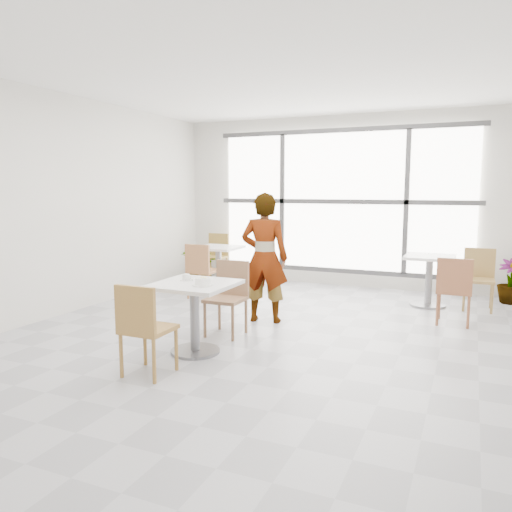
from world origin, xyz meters
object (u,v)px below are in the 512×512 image
at_px(chair_far, 229,292).
at_px(main_table, 195,304).
at_px(bg_table_left, 218,262).
at_px(bg_chair_right_far, 479,274).
at_px(bg_table_right, 429,273).
at_px(oatmeal_bowl, 203,281).
at_px(bg_chair_left_far, 216,253).
at_px(plant_left, 201,264).
at_px(coffee_cup, 186,278).
at_px(bg_chair_left_near, 201,267).
at_px(bg_chair_right_near, 454,286).
at_px(chair_near, 143,324).
at_px(person, 264,258).
at_px(plant_right, 511,281).

bearing_deg(chair_far, main_table, -90.74).
distance_m(main_table, bg_table_left, 3.29).
bearing_deg(bg_chair_right_far, bg_table_right, -171.10).
bearing_deg(oatmeal_bowl, bg_table_left, 115.42).
xyz_separation_m(bg_chair_left_far, plant_left, (0.05, -0.65, -0.12)).
height_order(chair_far, bg_table_right, chair_far).
relative_size(main_table, plant_left, 1.05).
distance_m(coffee_cup, bg_chair_left_near, 2.50).
bearing_deg(bg_table_right, bg_chair_right_near, -69.14).
distance_m(chair_near, chair_far, 1.56).
height_order(bg_table_left, bg_chair_left_near, bg_chair_left_near).
height_order(main_table, person, person).
bearing_deg(chair_near, bg_table_right, -118.27).
xyz_separation_m(plant_left, plant_right, (5.01, 0.60, -0.04)).
bearing_deg(bg_table_right, chair_far, -130.17).
relative_size(oatmeal_bowl, bg_chair_right_near, 0.24).
bearing_deg(bg_chair_right_near, plant_left, -13.95).
xyz_separation_m(coffee_cup, bg_chair_right_far, (2.89, 3.24, -0.28)).
bearing_deg(main_table, coffee_cup, 150.87).
bearing_deg(bg_chair_right_far, chair_far, -136.98).
bearing_deg(chair_far, bg_chair_left_far, 120.57).
xyz_separation_m(chair_near, bg_table_left, (-1.24, 3.80, -0.01)).
relative_size(bg_chair_right_near, plant_right, 1.28).
relative_size(plant_left, plant_right, 1.12).
relative_size(main_table, chair_far, 0.92).
bearing_deg(plant_left, person, -42.61).
bearing_deg(chair_far, bg_chair_left_near, 129.55).
bearing_deg(bg_table_left, main_table, -66.38).
distance_m(coffee_cup, person, 1.41).
bearing_deg(person, chair_far, 64.99).
xyz_separation_m(bg_chair_right_near, plant_right, (0.75, 1.66, -0.16)).
height_order(bg_table_left, plant_left, plant_left).
bearing_deg(oatmeal_bowl, main_table, 148.70).
bearing_deg(bg_chair_right_far, person, -143.72).
bearing_deg(chair_near, coffee_cup, -85.48).
bearing_deg(oatmeal_bowl, person, 88.99).
relative_size(bg_chair_left_near, bg_chair_left_far, 1.00).
bearing_deg(bg_table_right, plant_left, 178.96).
distance_m(chair_far, person, 0.77).
distance_m(bg_table_left, bg_table_right, 3.40).
relative_size(oatmeal_bowl, coffee_cup, 1.32).
bearing_deg(bg_table_left, chair_far, -59.36).
height_order(main_table, bg_chair_left_far, bg_chair_left_far).
xyz_separation_m(chair_near, bg_chair_right_near, (2.53, 3.01, 0.00)).
bearing_deg(bg_table_right, coffee_cup, -125.29).
distance_m(bg_chair_left_near, bg_chair_right_far, 4.13).
height_order(bg_chair_left_near, bg_chair_right_far, same).
bearing_deg(chair_near, chair_far, -93.20).
bearing_deg(plant_right, bg_chair_right_near, -114.25).
bearing_deg(bg_table_right, bg_chair_left_far, 169.64).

